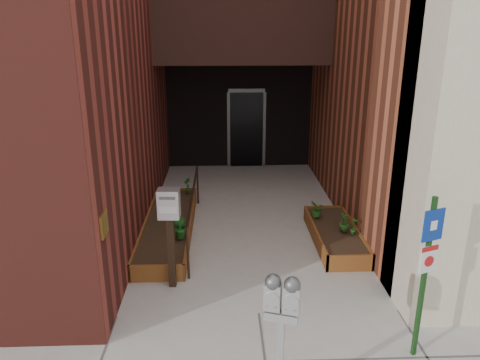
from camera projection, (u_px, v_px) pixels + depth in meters
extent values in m
plane|color=#9E9991|center=(259.00, 313.00, 6.62)|extent=(80.00, 80.00, 0.00)
cube|color=#C1B294|center=(451.00, 158.00, 6.20)|extent=(1.10, 1.20, 4.40)
cube|color=black|center=(241.00, 18.00, 11.02)|extent=(4.20, 2.00, 2.00)
cube|color=black|center=(239.00, 113.00, 13.14)|extent=(4.00, 0.30, 3.00)
cube|color=black|center=(246.00, 130.00, 13.13)|extent=(0.90, 0.06, 2.10)
cube|color=#B79338|center=(104.00, 224.00, 5.87)|extent=(0.04, 0.30, 0.30)
cube|color=brown|center=(157.00, 273.00, 7.38)|extent=(0.90, 0.04, 0.30)
cube|color=brown|center=(177.00, 195.00, 10.75)|extent=(0.90, 0.04, 0.30)
cube|color=brown|center=(146.00, 227.00, 9.05)|extent=(0.04, 3.60, 0.30)
cube|color=brown|center=(191.00, 226.00, 9.08)|extent=(0.04, 3.60, 0.30)
cube|color=black|center=(169.00, 228.00, 9.07)|extent=(0.82, 3.52, 0.26)
cube|color=brown|center=(350.00, 263.00, 7.69)|extent=(0.80, 0.04, 0.30)
cube|color=brown|center=(323.00, 213.00, 9.73)|extent=(0.80, 0.04, 0.30)
cube|color=brown|center=(315.00, 235.00, 8.70)|extent=(0.04, 2.20, 0.30)
cube|color=brown|center=(355.00, 235.00, 8.73)|extent=(0.04, 2.20, 0.30)
cube|color=black|center=(335.00, 236.00, 8.72)|extent=(0.72, 2.12, 0.26)
cylinder|color=black|center=(188.00, 253.00, 7.38)|extent=(0.04, 0.04, 0.90)
cylinder|color=black|center=(198.00, 185.00, 10.51)|extent=(0.04, 0.04, 0.90)
cylinder|color=black|center=(193.00, 192.00, 8.81)|extent=(0.04, 3.30, 0.04)
cube|color=#ACACAF|center=(282.00, 316.00, 4.64)|extent=(0.36, 0.23, 0.09)
cube|color=#ACACAF|center=(273.00, 297.00, 4.60)|extent=(0.19, 0.16, 0.29)
sphere|color=#59595B|center=(273.00, 282.00, 4.55)|extent=(0.16, 0.16, 0.16)
cube|color=white|center=(272.00, 298.00, 4.54)|extent=(0.10, 0.04, 0.06)
cube|color=#B21414|center=(271.00, 306.00, 4.57)|extent=(0.10, 0.04, 0.03)
cube|color=#ACACAF|center=(292.00, 300.00, 4.55)|extent=(0.19, 0.16, 0.29)
sphere|color=#59595B|center=(292.00, 285.00, 4.50)|extent=(0.16, 0.16, 0.16)
cube|color=white|center=(291.00, 301.00, 4.49)|extent=(0.10, 0.04, 0.06)
cube|color=#B21414|center=(290.00, 309.00, 4.52)|extent=(0.10, 0.04, 0.03)
cube|color=#173E16|center=(424.00, 280.00, 5.47)|extent=(0.06, 0.06, 2.09)
cube|color=navy|center=(433.00, 225.00, 5.22)|extent=(0.27, 0.12, 0.38)
cube|color=white|center=(434.00, 225.00, 5.22)|extent=(0.09, 0.04, 0.11)
cube|color=white|center=(428.00, 259.00, 5.36)|extent=(0.23, 0.10, 0.33)
cube|color=#B21414|center=(430.00, 249.00, 5.31)|extent=(0.23, 0.09, 0.06)
cylinder|color=#B21414|center=(429.00, 261.00, 5.35)|extent=(0.13, 0.06, 0.13)
cube|color=black|center=(171.00, 252.00, 7.14)|extent=(0.11, 0.11, 1.17)
cube|color=silver|center=(169.00, 203.00, 6.88)|extent=(0.33, 0.25, 0.45)
cube|color=#59595B|center=(167.00, 198.00, 6.73)|extent=(0.23, 0.02, 0.04)
cube|color=white|center=(168.00, 210.00, 6.78)|extent=(0.26, 0.02, 0.11)
imported|color=#18541A|center=(180.00, 226.00, 8.33)|extent=(0.44, 0.44, 0.35)
imported|color=#1A5C1A|center=(179.00, 228.00, 8.20)|extent=(0.29, 0.29, 0.38)
imported|color=#215418|center=(175.00, 209.00, 9.10)|extent=(0.24, 0.24, 0.33)
imported|color=#1B4F16|center=(188.00, 185.00, 10.38)|extent=(0.25, 0.25, 0.35)
imported|color=#235217|center=(344.00, 222.00, 8.49)|extent=(0.26, 0.26, 0.34)
imported|color=#205016|center=(354.00, 226.00, 8.34)|extent=(0.25, 0.25, 0.34)
imported|color=#225E1A|center=(317.00, 209.00, 9.10)|extent=(0.30, 0.30, 0.32)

